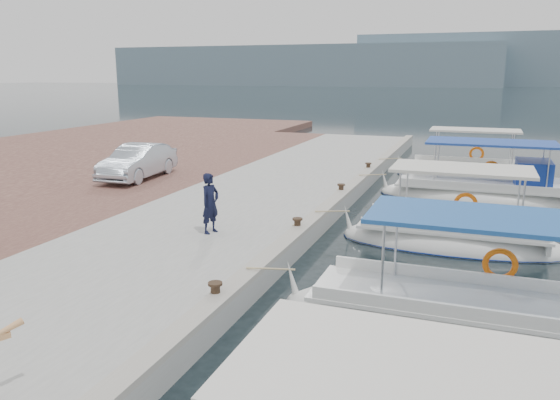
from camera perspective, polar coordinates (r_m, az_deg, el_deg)
The scene contains 11 objects.
ground at distance 13.74m, azimuth 1.23°, elevation -6.90°, with size 400.00×400.00×0.00m, color black.
concrete_quay at distance 19.17m, azimuth -2.42°, elevation -0.30°, with size 6.00×40.00×0.50m, color #9C9B97.
quay_curb at distance 18.25m, azimuth 5.67°, elevation -0.05°, with size 0.44×40.00×0.12m, color #9E998D.
cobblestone_strip at distance 21.54m, azimuth -14.81°, elevation 0.77°, with size 4.00×40.00×0.50m, color brown.
fishing_caique_b at distance 11.10m, azimuth 20.20°, elevation -12.14°, with size 7.73×2.24×2.83m.
fishing_caique_c at distance 15.95m, azimuth 17.42°, elevation -4.17°, with size 6.11×2.15×2.83m.
fishing_caique_d at distance 22.06m, azimuth 20.57°, elevation 0.48°, with size 7.65×2.52×2.83m.
fishing_caique_e at distance 26.49m, azimuth 19.05°, elevation 2.48°, with size 6.46×2.00×2.83m.
mooring_bollards at distance 14.99m, azimuth 1.83°, elevation -2.40°, with size 0.28×20.28×0.33m.
fisherman at distance 14.66m, azimuth -7.30°, elevation -0.35°, with size 0.59×0.39×1.63m, color black.
parked_car at distance 22.92m, azimuth -14.61°, elevation 3.91°, with size 1.46×4.20×1.38m, color silver.
Camera 1 is at (4.15, -12.22, 4.72)m, focal length 35.00 mm.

